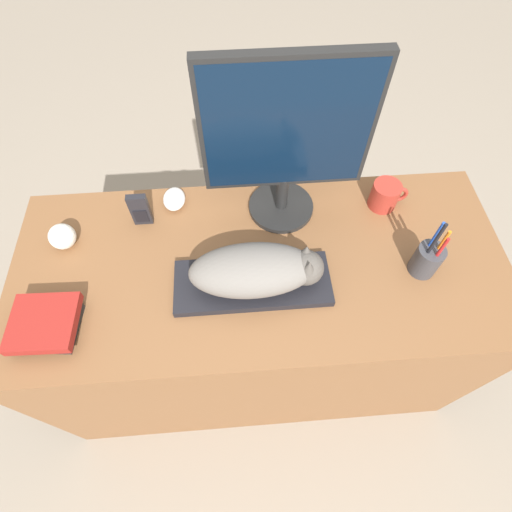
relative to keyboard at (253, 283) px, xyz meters
The scene contains 11 objects.
ground_plane 0.80m from the keyboard, 83.32° to the right, with size 12.00×12.00×0.00m, color gray.
desk 0.40m from the keyboard, 67.92° to the left, with size 1.42×0.61×0.75m.
keyboard is the anchor object (origin of this frame).
cat 0.07m from the keyboard, ahead, with size 0.35×0.16×0.12m.
monitor 0.39m from the keyboard, 67.67° to the left, with size 0.44×0.20×0.51m.
computer_mouse 0.38m from the keyboard, 125.51° to the left, with size 0.07×0.09×0.04m.
coffee_mug 0.50m from the keyboard, 30.99° to the left, with size 0.12×0.09×0.09m.
pen_cup 0.48m from the keyboard, ahead, with size 0.07×0.07×0.22m.
baseball 0.56m from the keyboard, 161.39° to the left, with size 0.07×0.07×0.07m.
phone 0.40m from the keyboard, 142.03° to the left, with size 0.06×0.02×0.12m.
book_stack 0.54m from the keyboard, behind, with size 0.17×0.16×0.06m.
Camera 1 is at (-0.06, -0.28, 1.73)m, focal length 28.00 mm.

